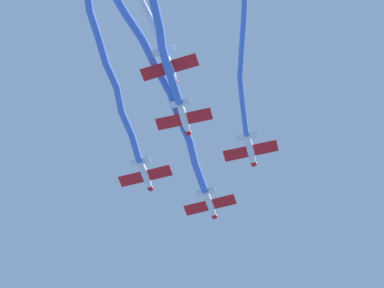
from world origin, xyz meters
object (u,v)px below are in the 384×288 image
at_px(airplane_left_wing, 145,175).
at_px(airplane_trail, 169,66).
at_px(airplane_lead, 210,204).
at_px(airplane_right_wing, 250,150).
at_px(airplane_slot, 184,118).

height_order(airplane_left_wing, airplane_trail, airplane_trail).
height_order(airplane_lead, airplane_left_wing, airplane_lead).
xyz_separation_m(airplane_left_wing, airplane_trail, (-12.54, 7.13, 0.80)).
distance_m(airplane_left_wing, airplane_right_wing, 12.92).
relative_size(airplane_lead, airplane_trail, 1.00).
xyz_separation_m(airplane_lead, airplane_trail, (-10.77, 16.08, 0.40)).
xyz_separation_m(airplane_lead, airplane_right_wing, (-8.95, 1.77, 0.30)).
bearing_deg(airplane_slot, airplane_left_wing, 44.51).
height_order(airplane_lead, airplane_trail, airplane_trail).
distance_m(airplane_lead, airplane_left_wing, 9.13).
relative_size(airplane_slot, airplane_trail, 0.97).
bearing_deg(airplane_trail, airplane_lead, 3.78).
relative_size(airplane_left_wing, airplane_trail, 0.99).
bearing_deg(airplane_left_wing, airplane_right_wing, -88.12).
relative_size(airplane_right_wing, airplane_trail, 0.98).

